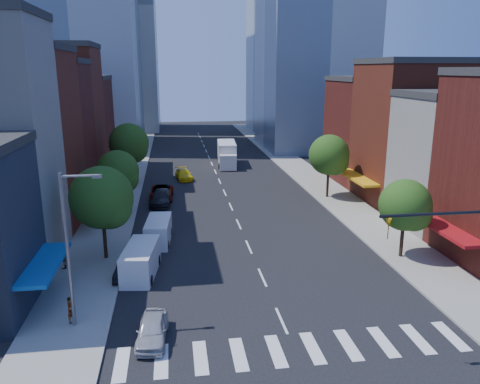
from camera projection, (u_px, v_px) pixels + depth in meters
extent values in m
plane|color=black|center=(282.00, 321.00, 27.75)|extent=(220.00, 220.00, 0.00)
cube|color=gray|center=(126.00, 177.00, 64.27)|extent=(5.00, 120.00, 0.15)
cube|color=gray|center=(303.00, 172.00, 67.75)|extent=(5.00, 120.00, 0.15)
cube|color=silver|center=(294.00, 349.00, 24.88)|extent=(19.00, 3.00, 0.01)
cube|color=maroon|center=(6.00, 143.00, 42.40)|extent=(12.00, 9.00, 16.00)
cube|color=#4D1813|center=(33.00, 135.00, 50.66)|extent=(12.00, 8.00, 15.00)
cube|color=maroon|center=(51.00, 118.00, 58.54)|extent=(12.00, 9.00, 17.00)
cube|color=#4D1813|center=(68.00, 125.00, 68.14)|extent=(12.00, 10.00, 13.00)
cube|color=#B9B4AB|center=(466.00, 163.00, 43.50)|extent=(12.00, 8.00, 12.00)
cube|color=maroon|center=(419.00, 134.00, 51.73)|extent=(12.00, 10.00, 15.00)
cube|color=#4D1813|center=(379.00, 132.00, 61.55)|extent=(12.00, 10.00, 13.00)
cube|color=#9EA5AD|center=(116.00, 9.00, 109.02)|extent=(18.00, 18.00, 56.00)
cylinder|color=black|center=(449.00, 213.00, 22.44)|extent=(7.00, 0.16, 0.16)
imported|color=gold|center=(389.00, 228.00, 22.18)|extent=(0.22, 0.18, 1.10)
cylinder|color=slate|center=(68.00, 252.00, 25.85)|extent=(0.20, 0.20, 9.00)
cylinder|color=slate|center=(80.00, 176.00, 24.89)|extent=(2.00, 0.14, 0.14)
cube|color=slate|center=(97.00, 176.00, 25.03)|extent=(0.50, 0.25, 0.18)
cylinder|color=black|center=(104.00, 234.00, 36.14)|extent=(0.28, 0.28, 3.92)
sphere|color=#204C15|center=(102.00, 197.00, 35.39)|extent=(4.80, 4.80, 4.80)
sphere|color=#204C15|center=(110.00, 207.00, 35.36)|extent=(3.36, 3.36, 3.36)
cylinder|color=black|center=(119.00, 198.00, 46.70)|extent=(0.28, 0.28, 3.64)
sphere|color=#204C15|center=(117.00, 171.00, 46.00)|extent=(4.20, 4.20, 4.20)
sphere|color=#204C15|center=(124.00, 178.00, 45.96)|extent=(2.94, 2.94, 2.94)
cylinder|color=black|center=(130.00, 167.00, 60.02)|extent=(0.28, 0.28, 4.20)
sphere|color=#204C15|center=(129.00, 143.00, 59.22)|extent=(5.00, 5.00, 5.00)
sphere|color=#204C15|center=(134.00, 149.00, 59.21)|extent=(3.50, 3.50, 3.50)
cylinder|color=black|center=(402.00, 236.00, 36.54)|extent=(0.28, 0.28, 3.36)
sphere|color=#204C15|center=(405.00, 205.00, 35.90)|extent=(4.00, 4.00, 4.00)
sphere|color=#204C15|center=(414.00, 213.00, 35.85)|extent=(2.80, 2.80, 2.80)
cylinder|color=black|center=(328.00, 180.00, 53.69)|extent=(0.28, 0.28, 3.92)
sphere|color=#204C15|center=(329.00, 155.00, 52.94)|extent=(4.60, 4.60, 4.60)
sphere|color=#204C15|center=(335.00, 161.00, 52.92)|extent=(3.22, 3.22, 3.22)
imported|color=#AEAEB3|center=(152.00, 330.00, 25.55)|extent=(1.87, 4.05, 1.34)
imported|color=black|center=(128.00, 267.00, 33.60)|extent=(1.91, 4.17, 1.33)
imported|color=#999999|center=(161.00, 193.00, 53.46)|extent=(2.79, 5.58, 1.52)
imported|color=black|center=(161.00, 198.00, 51.39)|extent=(2.66, 5.57, 1.57)
cube|color=white|center=(141.00, 261.00, 33.68)|extent=(2.73, 5.40, 2.17)
cube|color=black|center=(135.00, 268.00, 31.70)|extent=(2.03, 1.28, 0.93)
cylinder|color=black|center=(123.00, 281.00, 32.15)|extent=(0.36, 0.81, 0.79)
cylinder|color=black|center=(150.00, 281.00, 32.18)|extent=(0.36, 0.81, 0.79)
cylinder|color=black|center=(133.00, 260.00, 35.55)|extent=(0.36, 0.81, 0.79)
cylinder|color=black|center=(158.00, 260.00, 35.58)|extent=(0.36, 0.81, 0.79)
cube|color=silver|center=(158.00, 231.00, 40.05)|extent=(2.32, 4.96, 2.02)
cube|color=black|center=(156.00, 235.00, 38.21)|extent=(1.86, 1.11, 0.87)
cylinder|color=black|center=(146.00, 246.00, 38.59)|extent=(0.30, 0.75, 0.73)
cylinder|color=black|center=(167.00, 245.00, 38.70)|extent=(0.30, 0.75, 0.73)
cylinder|color=black|center=(151.00, 232.00, 41.75)|extent=(0.30, 0.75, 0.73)
cylinder|color=black|center=(170.00, 232.00, 41.86)|extent=(0.30, 0.75, 0.73)
imported|color=yellow|center=(184.00, 175.00, 63.07)|extent=(2.52, 4.88, 1.35)
imported|color=black|center=(226.00, 160.00, 72.93)|extent=(1.80, 4.15, 1.33)
imported|color=#999999|center=(230.00, 148.00, 84.10)|extent=(1.64, 3.97, 1.34)
cube|color=silver|center=(227.00, 153.00, 72.59)|extent=(3.17, 7.38, 3.55)
cube|color=silver|center=(228.00, 162.00, 68.66)|extent=(2.58, 2.17, 2.22)
cylinder|color=black|center=(220.00, 166.00, 69.62)|extent=(0.40, 1.02, 1.00)
cylinder|color=black|center=(236.00, 166.00, 69.79)|extent=(0.40, 1.02, 1.00)
cylinder|color=black|center=(219.00, 160.00, 74.43)|extent=(0.40, 1.02, 1.00)
cylinder|color=black|center=(234.00, 159.00, 74.60)|extent=(0.40, 1.02, 1.00)
imported|color=#999999|center=(71.00, 310.00, 27.08)|extent=(0.62, 0.69, 1.59)
imported|color=#999999|center=(63.00, 257.00, 34.50)|extent=(0.96, 1.05, 1.75)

